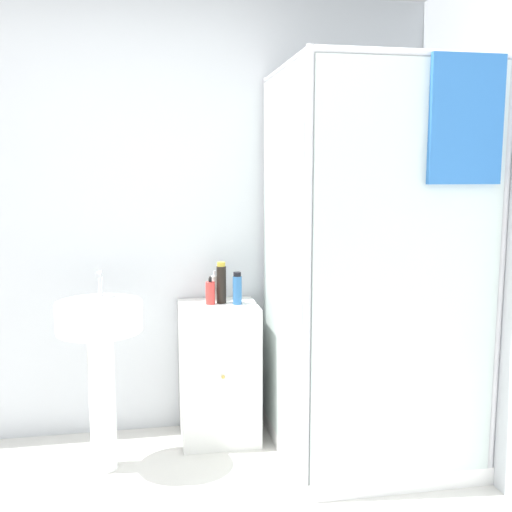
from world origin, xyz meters
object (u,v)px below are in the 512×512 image
object	(u,v)px
soap_dispenser	(210,293)
shampoo_bottle_blue	(237,289)
sink	(100,344)
shampoo_bottle_tall_black	(221,283)
lotion_bottle_white	(215,288)

from	to	relation	value
soap_dispenser	shampoo_bottle_blue	size ratio (longest dim) A/B	0.87
soap_dispenser	shampoo_bottle_blue	world-z (taller)	shampoo_bottle_blue
shampoo_bottle_blue	sink	bearing A→B (deg)	-161.72
sink	shampoo_bottle_blue	bearing A→B (deg)	18.28
soap_dispenser	shampoo_bottle_tall_black	xyz separation A→B (m)	(0.06, 0.02, 0.05)
sink	soap_dispenser	world-z (taller)	sink
lotion_bottle_white	sink	bearing A→B (deg)	-150.21
shampoo_bottle_tall_black	shampoo_bottle_blue	distance (m)	0.10
shampoo_bottle_tall_black	lotion_bottle_white	xyz separation A→B (m)	(-0.03, 0.07, -0.04)
soap_dispenser	sink	bearing A→B (deg)	-155.23
shampoo_bottle_blue	lotion_bottle_white	world-z (taller)	shampoo_bottle_blue
sink	shampoo_bottle_tall_black	bearing A→B (deg)	23.84
shampoo_bottle_tall_black	shampoo_bottle_blue	xyz separation A→B (m)	(0.08, -0.04, -0.03)
shampoo_bottle_blue	shampoo_bottle_tall_black	bearing A→B (deg)	151.87
shampoo_bottle_tall_black	shampoo_bottle_blue	bearing A→B (deg)	-28.13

